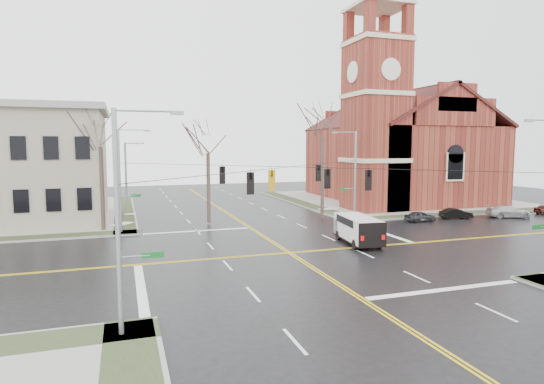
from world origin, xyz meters
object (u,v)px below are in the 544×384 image
object	(u,v)px
parked_car_a	(420,216)
tree_nw_far	(100,141)
signal_pole_nw	(122,177)
parked_car_c	(509,211)
streetlight_north_a	(128,172)
streetlight_north_b	(126,165)
parked_car_b	(456,214)
signal_pole_sw	(122,216)
church	(394,140)
tree_ne	(323,129)
tree_nw_near	(208,149)
cargo_van	(357,227)
signal_pole_ne	(354,172)

from	to	relation	value
parked_car_a	tree_nw_far	world-z (taller)	tree_nw_far
tree_nw_far	signal_pole_nw	bearing A→B (deg)	-42.07
signal_pole_nw	parked_car_a	size ratio (longest dim) A/B	2.78
parked_car_c	tree_nw_far	bearing A→B (deg)	102.02
parked_car_a	tree_nw_far	xyz separation A→B (m)	(-30.29, 4.66, 7.53)
streetlight_north_a	parked_car_a	xyz separation A→B (m)	(27.93, -19.64, -3.92)
streetlight_north_b	parked_car_b	distance (m)	51.21
signal_pole_sw	parked_car_b	distance (m)	39.29
church	parked_car_b	world-z (taller)	church
signal_pole_sw	streetlight_north_a	xyz separation A→B (m)	(0.67, 39.50, -0.48)
signal_pole_nw	streetlight_north_b	distance (m)	36.51
tree_nw_far	tree_ne	distance (m)	21.58
tree_nw_near	church	bearing A→B (deg)	21.39
signal_pole_nw	signal_pole_sw	size ratio (longest dim) A/B	1.00
cargo_van	parked_car_a	distance (m)	13.09
tree_ne	parked_car_a	bearing A→B (deg)	-27.96
streetlight_north_a	parked_car_c	distance (m)	43.82
streetlight_north_b	tree_nw_near	size ratio (longest dim) A/B	0.78
parked_car_b	tree_ne	world-z (taller)	tree_ne
tree_nw_near	cargo_van	bearing A→B (deg)	-52.46
streetlight_north_b	tree_nw_far	bearing A→B (deg)	-93.86
streetlight_north_b	parked_car_a	world-z (taller)	streetlight_north_b
signal_pole_sw	parked_car_b	xyz separation A→B (m)	(33.36, 20.29, -4.40)
cargo_van	parked_car_c	xyz separation A→B (m)	(21.78, 6.33, -0.61)
parked_car_a	parked_car_b	bearing A→B (deg)	-86.03
church	streetlight_north_a	world-z (taller)	church
parked_car_b	streetlight_north_b	bearing A→B (deg)	51.53
streetlight_north_b	cargo_van	size ratio (longest dim) A/B	1.37
church	tree_nw_far	size ratio (longest dim) A/B	2.47
signal_pole_sw	parked_car_a	bearing A→B (deg)	34.79
cargo_van	signal_pole_ne	bearing A→B (deg)	70.24
signal_pole_ne	signal_pole_sw	distance (m)	32.28
parked_car_a	tree_nw_far	distance (m)	31.55
signal_pole_sw	parked_car_b	world-z (taller)	signal_pole_sw
signal_pole_sw	parked_car_a	xyz separation A→B (m)	(28.60, 19.86, -4.40)
signal_pole_ne	streetlight_north_b	distance (m)	42.61
streetlight_north_a	signal_pole_ne	bearing A→B (deg)	-36.90
church	streetlight_north_a	xyz separation A→B (m)	(-35.42, 3.22, -3.97)
streetlight_north_a	streetlight_north_b	distance (m)	20.00
tree_nw_far	tree_nw_near	world-z (taller)	tree_nw_far
signal_pole_ne	tree_ne	size ratio (longest dim) A/B	0.69
tree_nw_near	parked_car_a	bearing A→B (deg)	-14.76
signal_pole_sw	parked_car_c	distance (m)	43.98
streetlight_north_b	tree_nw_near	world-z (taller)	tree_nw_near
church	signal_pole_sw	size ratio (longest dim) A/B	3.06
tree_ne	tree_nw_far	bearing A→B (deg)	179.95
parked_car_a	tree_nw_near	bearing A→B (deg)	74.15
parked_car_b	streetlight_north_a	bearing A→B (deg)	71.27
tree_nw_far	streetlight_north_b	bearing A→B (deg)	86.14
signal_pole_ne	streetlight_north_a	distance (m)	27.48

